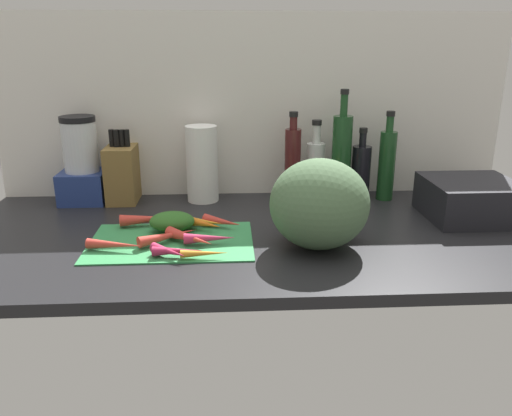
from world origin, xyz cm
name	(u,v)px	position (x,y,z in cm)	size (l,w,h in cm)	color
ground_plane	(260,235)	(0.00, 0.00, -1.50)	(170.00, 80.00, 3.00)	black
wall_back	(253,106)	(0.00, 38.50, 30.00)	(170.00, 3.00, 60.00)	silver
cutting_board	(171,241)	(-24.18, -7.78, 0.40)	(42.92, 27.88, 0.80)	#338C4C
carrot_0	(190,238)	(-19.06, -10.83, 2.37)	(3.14, 3.14, 14.92)	red
carrot_1	(115,245)	(-37.57, -13.89, 2.13)	(2.66, 2.66, 14.54)	red
carrot_2	(178,251)	(-21.50, -18.56, 2.03)	(2.46, 2.46, 12.34)	#B2264C
carrot_3	(169,252)	(-23.60, -18.99, 2.09)	(2.58, 2.58, 10.26)	#B2264C
carrot_4	(204,253)	(-14.96, -19.89, 1.81)	(2.02, 2.02, 11.56)	orange
carrot_5	(168,236)	(-24.79, -8.85, 2.26)	(2.92, 2.92, 16.46)	red
carrot_6	(151,219)	(-31.07, 4.11, 2.49)	(3.39, 3.39, 17.26)	red
carrot_7	(199,223)	(-17.34, -0.22, 2.56)	(3.53, 3.53, 14.40)	orange
carrot_8	(201,221)	(-16.85, 2.64, 2.08)	(2.57, 2.57, 13.19)	orange
carrot_9	(222,222)	(-10.75, 1.22, 2.31)	(3.02, 3.02, 11.55)	red
carrot_10	(210,238)	(-13.94, -11.11, 2.26)	(2.93, 2.93, 13.21)	#B2264C
carrot_greens_pile	(172,221)	(-24.58, -0.72, 3.42)	(12.39, 9.53, 5.24)	#2D6023
winter_squash	(319,204)	(14.06, -12.78, 11.59)	(25.33, 24.12, 23.17)	#4C6B47
knife_block	(122,173)	(-43.59, 30.31, 9.52)	(9.45, 14.29, 23.87)	olive
blender_appliance	(82,166)	(-56.40, 30.71, 12.16)	(14.62, 14.62, 28.22)	navy
paper_towel_roll	(202,164)	(-17.33, 29.50, 12.48)	(10.32, 10.32, 24.96)	white
bottle_0	(293,163)	(12.44, 28.71, 12.68)	(5.30, 5.30, 29.37)	#471919
bottle_1	(315,168)	(20.09, 29.03, 10.59)	(5.98, 5.98, 26.59)	silver
bottle_2	(341,157)	(28.17, 26.83, 14.85)	(6.37, 6.37, 36.52)	#19421E
bottle_3	(361,171)	(35.20, 27.89, 9.58)	(6.33, 6.33, 24.11)	black
bottle_4	(387,164)	(43.67, 27.61, 12.25)	(5.52, 5.52, 29.45)	#19421E
dish_rack	(470,199)	(63.48, 7.37, 5.73)	(25.88, 25.26, 11.47)	black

